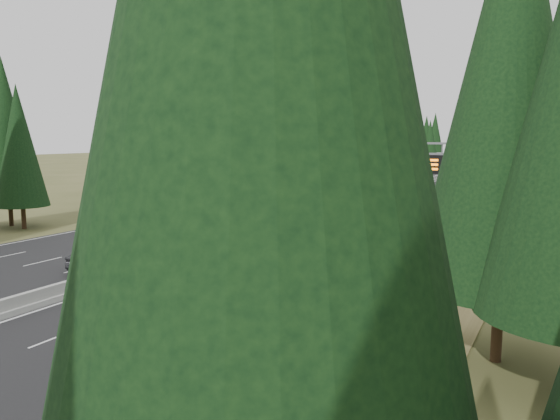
{
  "coord_description": "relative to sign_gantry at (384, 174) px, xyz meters",
  "views": [
    {
      "loc": [
        22.6,
        -9.45,
        8.32
      ],
      "look_at": [
        6.96,
        20.0,
        3.83
      ],
      "focal_mm": 35.0,
      "sensor_mm": 36.0,
      "label": 1
    }
  ],
  "objects": [
    {
      "name": "tree_row_left",
      "position": [
        -30.71,
        35.05,
        4.18
      ],
      "size": [
        11.86,
        243.69,
        18.96
      ],
      "color": "black",
      "rests_on": "ground"
    },
    {
      "name": "car_onc_white",
      "position": [
        -10.42,
        42.55,
        -4.36
      ],
      "size": [
        2.28,
        4.96,
        1.65
      ],
      "primitive_type": "imported",
      "rotation": [
        0.0,
        0.0,
        3.07
      ],
      "color": "silver",
      "rests_on": "road"
    },
    {
      "name": "car_ahead_white",
      "position": [
        -0.51,
        56.03,
        -4.52
      ],
      "size": [
        2.41,
        4.92,
        1.34
      ],
      "primitive_type": "imported",
      "rotation": [
        0.0,
        0.0,
        0.04
      ],
      "color": "silver",
      "rests_on": "road"
    },
    {
      "name": "car_ahead_green",
      "position": [
        -2.89,
        25.76,
        -4.42
      ],
      "size": [
        2.12,
        4.63,
        1.54
      ],
      "primitive_type": "imported",
      "rotation": [
        0.0,
        0.0,
        0.07
      ],
      "color": "#13531C",
      "rests_on": "road"
    },
    {
      "name": "car_ahead_far",
      "position": [
        -4.73,
        103.24,
        -4.48
      ],
      "size": [
        1.68,
        4.15,
        1.41
      ],
      "primitive_type": "imported",
      "rotation": [
        0.0,
        0.0,
        -0.0
      ],
      "color": "black",
      "rests_on": "road"
    },
    {
      "name": "car_onc_near",
      "position": [
        -11.99,
        -19.88,
        -4.45
      ],
      "size": [
        1.66,
        4.49,
        1.47
      ],
      "primitive_type": "imported",
      "rotation": [
        0.0,
        0.0,
        3.12
      ],
      "color": "black",
      "rests_on": "road"
    },
    {
      "name": "silver_minivan",
      "position": [
        -1.74,
        -26.88,
        -4.42
      ],
      "size": [
        2.89,
        5.65,
        1.53
      ],
      "primitive_type": "imported",
      "rotation": [
        0.0,
        0.0,
        0.07
      ],
      "color": "#9D9DA1",
      "rests_on": "road"
    },
    {
      "name": "car_onc_far",
      "position": [
        -17.63,
        40.8,
        -4.45
      ],
      "size": [
        2.69,
        5.41,
        1.47
      ],
      "primitive_type": "imported",
      "rotation": [
        0.0,
        0.0,
        3.19
      ],
      "color": "black",
      "rests_on": "road"
    },
    {
      "name": "shoulder_right",
      "position": [
        8.88,
        45.12,
        -5.24
      ],
      "size": [
        3.6,
        260.0,
        0.06
      ],
      "primitive_type": "cube",
      "color": "olive",
      "rests_on": "ground"
    },
    {
      "name": "hov_sign_pole",
      "position": [
        -8.33,
        -9.92,
        -0.54
      ],
      "size": [
        2.8,
        0.5,
        8.0
      ],
      "color": "slate",
      "rests_on": "road"
    },
    {
      "name": "shoulder_left",
      "position": [
        -26.72,
        45.12,
        -5.24
      ],
      "size": [
        3.6,
        260.0,
        0.06
      ],
      "primitive_type": "cube",
      "color": "#464B23",
      "rests_on": "ground"
    },
    {
      "name": "road",
      "position": [
        -8.92,
        45.12,
        -5.23
      ],
      "size": [
        32.0,
        260.0,
        0.08
      ],
      "primitive_type": "cube",
      "color": "black",
      "rests_on": "ground"
    },
    {
      "name": "car_ahead_dkgrey",
      "position": [
        -0.32,
        60.42,
        -4.54
      ],
      "size": [
        2.22,
        4.62,
        1.3
      ],
      "primitive_type": "imported",
      "rotation": [
        0.0,
        0.0,
        0.09
      ],
      "color": "black",
      "rests_on": "road"
    },
    {
      "name": "sign_gantry",
      "position": [
        0.0,
        0.0,
        0.0
      ],
      "size": [
        16.75,
        0.98,
        7.8
      ],
      "color": "slate",
      "rests_on": "road"
    },
    {
      "name": "red_pickup",
      "position": [
        -7.42,
        2.88,
        -4.28
      ],
      "size": [
        1.8,
        5.03,
        1.64
      ],
      "color": "black",
      "rests_on": "road"
    },
    {
      "name": "car_onc_blue",
      "position": [
        -23.42,
        28.08,
        -4.51
      ],
      "size": [
        2.12,
        4.75,
        1.35
      ],
      "primitive_type": "imported",
      "rotation": [
        0.0,
        0.0,
        3.19
      ],
      "color": "navy",
      "rests_on": "road"
    },
    {
      "name": "median_barrier",
      "position": [
        -8.92,
        45.12,
        -4.85
      ],
      "size": [
        0.7,
        260.0,
        0.85
      ],
      "color": "gray",
      "rests_on": "road"
    },
    {
      "name": "car_ahead_dkred",
      "position": [
        0.69,
        12.75,
        -4.49
      ],
      "size": [
        1.5,
        4.23,
        1.39
      ],
      "primitive_type": "imported",
      "rotation": [
        0.0,
        0.0,
        0.01
      ],
      "color": "#5F150D",
      "rests_on": "road"
    }
  ]
}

